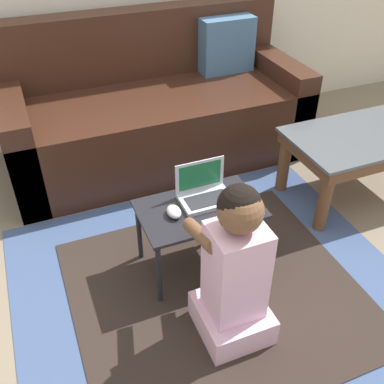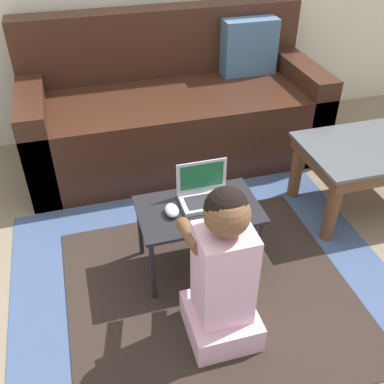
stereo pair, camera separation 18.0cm
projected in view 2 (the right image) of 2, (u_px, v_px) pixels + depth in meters
ground_plane at (192, 268)px, 2.24m from camera, size 16.00×16.00×0.00m
area_rug at (211, 294)px, 2.10m from camera, size 1.81×1.68×0.01m
couch at (174, 110)px, 2.96m from camera, size 1.88×0.82×0.90m
coffee_table at (377, 156)px, 2.46m from camera, size 0.83×0.51×0.41m
laptop_desk at (199, 216)px, 2.08m from camera, size 0.56×0.35×0.36m
laptop at (205, 194)px, 2.08m from camera, size 0.24×0.16×0.18m
computer_mouse at (172, 210)px, 2.00m from camera, size 0.06×0.09×0.04m
person_seated at (223, 275)px, 1.74m from camera, size 0.28×0.40×0.75m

